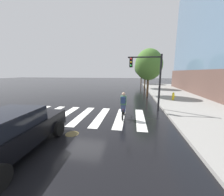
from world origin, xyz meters
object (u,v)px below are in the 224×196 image
(street_tree_far, at_px, (142,68))
(traffic_light_near, at_px, (149,73))
(sedan_near, at_px, (10,133))
(cyclist, at_px, (123,105))
(street_tree_mid, at_px, (146,66))
(fire_hydrant, at_px, (173,96))
(manhole_cover, at_px, (72,134))
(street_tree_near, at_px, (149,65))

(street_tree_far, bearing_deg, traffic_light_near, -92.13)
(sedan_near, height_order, cyclist, cyclist)
(sedan_near, xyz_separation_m, street_tree_mid, (6.35, 20.28, 3.14))
(traffic_light_near, distance_m, street_tree_far, 22.76)
(cyclist, distance_m, fire_hydrant, 7.40)
(fire_hydrant, distance_m, street_tree_mid, 10.83)
(manhole_cover, xyz_separation_m, street_tree_far, (4.82, 27.47, 3.96))
(sedan_near, bearing_deg, street_tree_mid, 72.61)
(street_tree_near, height_order, street_tree_far, street_tree_far)
(fire_hydrant, height_order, street_tree_mid, street_tree_mid)
(cyclist, xyz_separation_m, street_tree_near, (2.34, 8.20, 2.93))
(manhole_cover, xyz_separation_m, street_tree_near, (4.61, 10.83, 3.77))
(fire_hydrant, relative_size, street_tree_near, 0.14)
(sedan_near, relative_size, cyclist, 2.72)
(manhole_cover, distance_m, street_tree_mid, 19.52)
(street_tree_near, bearing_deg, street_tree_far, 89.26)
(manhole_cover, bearing_deg, sedan_near, -128.40)
(traffic_light_near, distance_m, fire_hydrant, 5.22)
(manhole_cover, bearing_deg, traffic_light_near, 50.05)
(sedan_near, distance_m, street_tree_mid, 21.48)
(street_tree_mid, bearing_deg, street_tree_far, 90.61)
(traffic_light_near, bearing_deg, street_tree_mid, 86.08)
(sedan_near, bearing_deg, street_tree_near, 64.44)
(traffic_light_near, bearing_deg, fire_hydrant, 51.24)
(street_tree_near, distance_m, street_tree_mid, 7.66)
(manhole_cover, height_order, fire_hydrant, fire_hydrant)
(street_tree_mid, bearing_deg, fire_hydrant, -78.88)
(cyclist, bearing_deg, street_tree_mid, 80.52)
(street_tree_near, height_order, street_tree_mid, street_tree_mid)
(street_tree_mid, bearing_deg, sedan_near, -107.39)
(street_tree_near, xyz_separation_m, street_tree_mid, (0.31, 7.65, 0.19))
(cyclist, relative_size, fire_hydrant, 2.19)
(sedan_near, relative_size, traffic_light_near, 1.11)
(street_tree_far, bearing_deg, cyclist, -95.87)
(manhole_cover, xyz_separation_m, fire_hydrant, (6.90, 8.39, 0.53))
(manhole_cover, bearing_deg, fire_hydrant, 50.56)
(fire_hydrant, bearing_deg, manhole_cover, -129.44)
(manhole_cover, relative_size, cyclist, 0.37)
(fire_hydrant, bearing_deg, cyclist, -128.78)
(traffic_light_near, height_order, fire_hydrant, traffic_light_near)
(sedan_near, xyz_separation_m, traffic_light_near, (5.41, 6.56, 2.04))
(traffic_light_near, bearing_deg, cyclist, -128.83)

